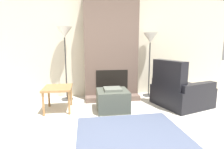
{
  "coord_description": "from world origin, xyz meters",
  "views": [
    {
      "loc": [
        -0.66,
        -1.89,
        1.35
      ],
      "look_at": [
        0.0,
        2.33,
        0.63
      ],
      "focal_mm": 28.0,
      "sensor_mm": 36.0,
      "label": 1
    }
  ],
  "objects_px": {
    "side_table": "(58,90)",
    "floor_lamp_right": "(150,41)",
    "floor_lamp_left": "(64,37)",
    "armchair": "(179,93)",
    "ottoman": "(113,100)"
  },
  "relations": [
    {
      "from": "ottoman",
      "to": "side_table",
      "type": "height_order",
      "value": "side_table"
    },
    {
      "from": "armchair",
      "to": "floor_lamp_right",
      "type": "relative_size",
      "value": 0.76
    },
    {
      "from": "ottoman",
      "to": "floor_lamp_left",
      "type": "relative_size",
      "value": 0.36
    },
    {
      "from": "ottoman",
      "to": "floor_lamp_right",
      "type": "relative_size",
      "value": 0.38
    },
    {
      "from": "armchair",
      "to": "side_table",
      "type": "distance_m",
      "value": 2.65
    },
    {
      "from": "ottoman",
      "to": "armchair",
      "type": "height_order",
      "value": "armchair"
    },
    {
      "from": "side_table",
      "to": "floor_lamp_left",
      "type": "bearing_deg",
      "value": 82.12
    },
    {
      "from": "armchair",
      "to": "floor_lamp_right",
      "type": "height_order",
      "value": "floor_lamp_right"
    },
    {
      "from": "armchair",
      "to": "floor_lamp_left",
      "type": "relative_size",
      "value": 0.71
    },
    {
      "from": "side_table",
      "to": "floor_lamp_left",
      "type": "distance_m",
      "value": 1.35
    },
    {
      "from": "armchair",
      "to": "side_table",
      "type": "relative_size",
      "value": 2.05
    },
    {
      "from": "armchair",
      "to": "side_table",
      "type": "xyz_separation_m",
      "value": [
        -2.64,
        0.11,
        0.13
      ]
    },
    {
      "from": "side_table",
      "to": "floor_lamp_left",
      "type": "xyz_separation_m",
      "value": [
        0.1,
        0.74,
        1.12
      ]
    },
    {
      "from": "side_table",
      "to": "floor_lamp_right",
      "type": "relative_size",
      "value": 0.37
    },
    {
      "from": "armchair",
      "to": "floor_lamp_left",
      "type": "distance_m",
      "value": 2.95
    }
  ]
}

